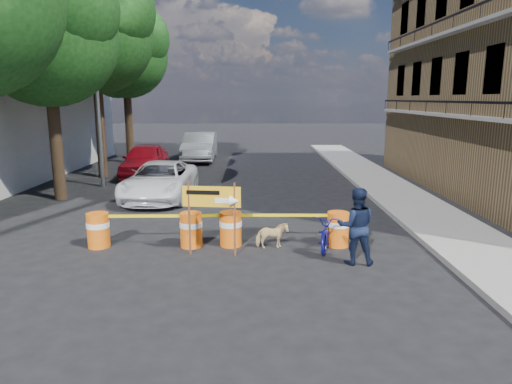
{
  "coord_description": "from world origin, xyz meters",
  "views": [
    {
      "loc": [
        0.62,
        -9.98,
        3.78
      ],
      "look_at": [
        0.64,
        2.05,
        1.3
      ],
      "focal_mm": 32.0,
      "sensor_mm": 36.0,
      "label": 1
    }
  ],
  "objects_px": {
    "barrel_mid_left": "(191,229)",
    "sedan_red": "(145,160)",
    "pedestrian": "(356,226)",
    "sedan_silver": "(200,147)",
    "bicycle": "(329,215)",
    "suv_white": "(160,180)",
    "barrel_far_left": "(98,229)",
    "dog": "(272,235)",
    "barrel_mid_right": "(231,228)",
    "barrel_far_right": "(338,228)",
    "detour_sign": "(219,202)"
  },
  "relations": [
    {
      "from": "pedestrian",
      "to": "sedan_silver",
      "type": "relative_size",
      "value": 0.34
    },
    {
      "from": "sedan_red",
      "to": "barrel_far_left",
      "type": "bearing_deg",
      "value": -85.25
    },
    {
      "from": "barrel_mid_right",
      "to": "sedan_red",
      "type": "relative_size",
      "value": 0.19
    },
    {
      "from": "barrel_far_right",
      "to": "sedan_red",
      "type": "xyz_separation_m",
      "value": [
        -7.56,
        10.86,
        0.33
      ]
    },
    {
      "from": "bicycle",
      "to": "detour_sign",
      "type": "bearing_deg",
      "value": -151.19
    },
    {
      "from": "sedan_silver",
      "to": "suv_white",
      "type": "bearing_deg",
      "value": -92.46
    },
    {
      "from": "barrel_far_left",
      "to": "suv_white",
      "type": "height_order",
      "value": "suv_white"
    },
    {
      "from": "barrel_mid_right",
      "to": "sedan_silver",
      "type": "relative_size",
      "value": 0.17
    },
    {
      "from": "sedan_red",
      "to": "sedan_silver",
      "type": "xyz_separation_m",
      "value": [
        2.0,
        5.72,
        0.06
      ]
    },
    {
      "from": "barrel_mid_left",
      "to": "sedan_red",
      "type": "xyz_separation_m",
      "value": [
        -3.76,
        10.91,
        0.33
      ]
    },
    {
      "from": "barrel_mid_right",
      "to": "detour_sign",
      "type": "bearing_deg",
      "value": -106.68
    },
    {
      "from": "pedestrian",
      "to": "sedan_red",
      "type": "distance_m",
      "value": 14.39
    },
    {
      "from": "barrel_far_right",
      "to": "sedan_silver",
      "type": "xyz_separation_m",
      "value": [
        -5.56,
        16.58,
        0.39
      ]
    },
    {
      "from": "bicycle",
      "to": "sedan_silver",
      "type": "height_order",
      "value": "bicycle"
    },
    {
      "from": "barrel_far_right",
      "to": "pedestrian",
      "type": "relative_size",
      "value": 0.5
    },
    {
      "from": "barrel_mid_right",
      "to": "sedan_silver",
      "type": "bearing_deg",
      "value": 99.52
    },
    {
      "from": "bicycle",
      "to": "barrel_far_right",
      "type": "bearing_deg",
      "value": 52.32
    },
    {
      "from": "barrel_mid_right",
      "to": "pedestrian",
      "type": "xyz_separation_m",
      "value": [
        2.96,
        -1.3,
        0.43
      ]
    },
    {
      "from": "barrel_far_left",
      "to": "sedan_red",
      "type": "height_order",
      "value": "sedan_red"
    },
    {
      "from": "barrel_far_left",
      "to": "detour_sign",
      "type": "bearing_deg",
      "value": -11.7
    },
    {
      "from": "bicycle",
      "to": "suv_white",
      "type": "bearing_deg",
      "value": 150.13
    },
    {
      "from": "pedestrian",
      "to": "bicycle",
      "type": "relative_size",
      "value": 1.01
    },
    {
      "from": "sedan_silver",
      "to": "barrel_far_left",
      "type": "bearing_deg",
      "value": -93.4
    },
    {
      "from": "detour_sign",
      "to": "sedan_silver",
      "type": "distance_m",
      "value": 17.52
    },
    {
      "from": "bicycle",
      "to": "sedan_red",
      "type": "distance_m",
      "value": 13.23
    },
    {
      "from": "bicycle",
      "to": "dog",
      "type": "height_order",
      "value": "bicycle"
    },
    {
      "from": "barrel_far_right",
      "to": "barrel_mid_right",
      "type": "bearing_deg",
      "value": 179.5
    },
    {
      "from": "barrel_far_right",
      "to": "sedan_red",
      "type": "height_order",
      "value": "sedan_red"
    },
    {
      "from": "sedan_red",
      "to": "bicycle",
      "type": "bearing_deg",
      "value": -59.01
    },
    {
      "from": "dog",
      "to": "barrel_far_left",
      "type": "bearing_deg",
      "value": 80.66
    },
    {
      "from": "suv_white",
      "to": "sedan_red",
      "type": "height_order",
      "value": "sedan_red"
    },
    {
      "from": "dog",
      "to": "barrel_mid_right",
      "type": "bearing_deg",
      "value": 70.49
    },
    {
      "from": "barrel_mid_left",
      "to": "bicycle",
      "type": "bearing_deg",
      "value": -2.32
    },
    {
      "from": "barrel_mid_left",
      "to": "suv_white",
      "type": "height_order",
      "value": "suv_white"
    },
    {
      "from": "barrel_mid_left",
      "to": "barrel_far_right",
      "type": "bearing_deg",
      "value": 0.74
    },
    {
      "from": "barrel_far_right",
      "to": "sedan_silver",
      "type": "bearing_deg",
      "value": 108.54
    },
    {
      "from": "barrel_mid_left",
      "to": "sedan_red",
      "type": "height_order",
      "value": "sedan_red"
    },
    {
      "from": "barrel_far_left",
      "to": "barrel_mid_left",
      "type": "bearing_deg",
      "value": 0.92
    },
    {
      "from": "detour_sign",
      "to": "sedan_red",
      "type": "distance_m",
      "value": 12.47
    },
    {
      "from": "sedan_red",
      "to": "sedan_silver",
      "type": "relative_size",
      "value": 0.89
    },
    {
      "from": "bicycle",
      "to": "dog",
      "type": "xyz_separation_m",
      "value": [
        -1.44,
        0.0,
        -0.55
      ]
    },
    {
      "from": "barrel_far_left",
      "to": "barrel_far_right",
      "type": "relative_size",
      "value": 1.0
    },
    {
      "from": "barrel_mid_left",
      "to": "sedan_red",
      "type": "bearing_deg",
      "value": 109.01
    },
    {
      "from": "sedan_red",
      "to": "barrel_mid_left",
      "type": "bearing_deg",
      "value": -73.39
    },
    {
      "from": "dog",
      "to": "detour_sign",
      "type": "bearing_deg",
      "value": 105.12
    },
    {
      "from": "bicycle",
      "to": "suv_white",
      "type": "distance_m",
      "value": 8.13
    },
    {
      "from": "detour_sign",
      "to": "bicycle",
      "type": "distance_m",
      "value": 2.83
    },
    {
      "from": "pedestrian",
      "to": "bicycle",
      "type": "bearing_deg",
      "value": -63.36
    },
    {
      "from": "barrel_far_right",
      "to": "barrel_far_left",
      "type": "bearing_deg",
      "value": -179.19
    },
    {
      "from": "barrel_far_right",
      "to": "detour_sign",
      "type": "height_order",
      "value": "detour_sign"
    }
  ]
}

